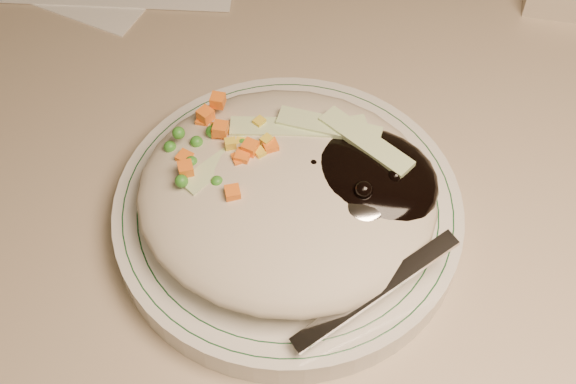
# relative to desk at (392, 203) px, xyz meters

# --- Properties ---
(desk) EXTENTS (1.40, 0.70, 0.74)m
(desk) POSITION_rel_desk_xyz_m (0.00, 0.00, 0.00)
(desk) COLOR tan
(desk) RESTS_ON ground
(plate) EXTENTS (0.23, 0.23, 0.02)m
(plate) POSITION_rel_desk_xyz_m (-0.08, -0.17, 0.21)
(plate) COLOR silver
(plate) RESTS_ON desk
(plate_rim) EXTENTS (0.22, 0.22, 0.00)m
(plate_rim) POSITION_rel_desk_xyz_m (-0.08, -0.17, 0.22)
(plate_rim) COLOR #144723
(plate_rim) RESTS_ON plate
(meal) EXTENTS (0.21, 0.19, 0.05)m
(meal) POSITION_rel_desk_xyz_m (-0.07, -0.17, 0.24)
(meal) COLOR beige
(meal) RESTS_ON plate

